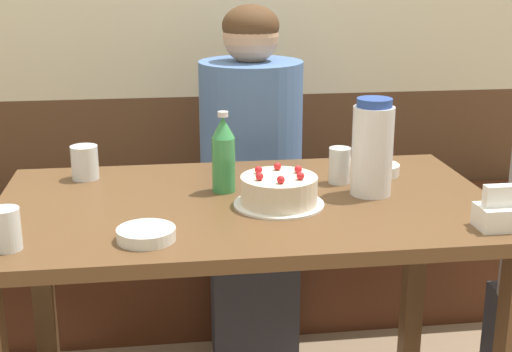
% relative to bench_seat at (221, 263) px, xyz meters
% --- Properties ---
extents(bench_seat, '(2.65, 0.38, 0.47)m').
position_rel_bench_seat_xyz_m(bench_seat, '(0.00, 0.00, 0.00)').
color(bench_seat, '#472314').
rests_on(bench_seat, ground_plane).
extents(dining_table, '(1.29, 0.75, 0.77)m').
position_rel_bench_seat_xyz_m(dining_table, '(0.00, -0.83, 0.43)').
color(dining_table, brown).
rests_on(dining_table, ground_plane).
extents(birthday_cake, '(0.23, 0.23, 0.10)m').
position_rel_bench_seat_xyz_m(birthday_cake, '(0.08, -0.88, 0.58)').
color(birthday_cake, white).
rests_on(birthday_cake, dining_table).
extents(water_pitcher, '(0.11, 0.11, 0.26)m').
position_rel_bench_seat_xyz_m(water_pitcher, '(0.33, -0.82, 0.67)').
color(water_pitcher, white).
rests_on(water_pitcher, dining_table).
extents(soju_bottle, '(0.06, 0.06, 0.22)m').
position_rel_bench_seat_xyz_m(soju_bottle, '(-0.05, -0.74, 0.64)').
color(soju_bottle, '#388E4C').
rests_on(soju_bottle, dining_table).
extents(napkin_holder, '(0.11, 0.08, 0.11)m').
position_rel_bench_seat_xyz_m(napkin_holder, '(0.56, -1.11, 0.58)').
color(napkin_holder, white).
rests_on(napkin_holder, dining_table).
extents(bowl_soup_white, '(0.12, 0.12, 0.03)m').
position_rel_bench_seat_xyz_m(bowl_soup_white, '(0.41, -0.65, 0.56)').
color(bowl_soup_white, white).
rests_on(bowl_soup_white, dining_table).
extents(bowl_rice_small, '(0.13, 0.13, 0.03)m').
position_rel_bench_seat_xyz_m(bowl_rice_small, '(-0.26, -1.07, 0.55)').
color(bowl_rice_small, white).
rests_on(bowl_rice_small, dining_table).
extents(glass_water_tall, '(0.06, 0.06, 0.10)m').
position_rel_bench_seat_xyz_m(glass_water_tall, '(0.28, -0.71, 0.59)').
color(glass_water_tall, silver).
rests_on(glass_water_tall, dining_table).
extents(glass_tumbler_short, '(0.08, 0.08, 0.10)m').
position_rel_bench_seat_xyz_m(glass_tumbler_short, '(-0.43, -0.57, 0.59)').
color(glass_tumbler_short, silver).
rests_on(glass_tumbler_short, dining_table).
extents(glass_shot_small, '(0.06, 0.06, 0.09)m').
position_rel_bench_seat_xyz_m(glass_shot_small, '(-0.55, -1.09, 0.59)').
color(glass_shot_small, silver).
rests_on(glass_shot_small, dining_table).
extents(person_grey_tee, '(0.35, 0.35, 1.24)m').
position_rel_bench_seat_xyz_m(person_grey_tee, '(0.09, -0.19, 0.37)').
color(person_grey_tee, '#33333D').
rests_on(person_grey_tee, ground_plane).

